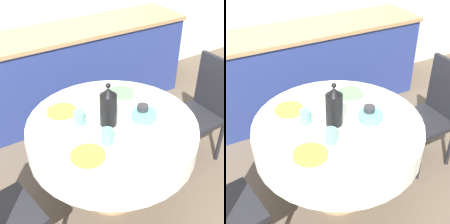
# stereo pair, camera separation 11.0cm
# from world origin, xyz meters

# --- Properties ---
(ground_plane) EXTENTS (12.00, 12.00, 0.00)m
(ground_plane) POSITION_xyz_m (0.00, 0.00, 0.00)
(ground_plane) COLOR brown
(kitchen_counter) EXTENTS (3.24, 0.64, 0.93)m
(kitchen_counter) POSITION_xyz_m (0.00, 1.35, 0.47)
(kitchen_counter) COLOR navy
(kitchen_counter) RESTS_ON ground_plane
(dining_table) EXTENTS (1.20, 1.20, 0.74)m
(dining_table) POSITION_xyz_m (0.00, 0.00, 0.61)
(dining_table) COLOR tan
(dining_table) RESTS_ON ground_plane
(chair_left) EXTENTS (0.41, 0.41, 0.95)m
(chair_left) POSITION_xyz_m (0.94, 0.02, 0.52)
(chair_left) COLOR black
(chair_left) RESTS_ON ground_plane
(plate_near_left) EXTENTS (0.21, 0.21, 0.01)m
(plate_near_left) POSITION_xyz_m (-0.31, -0.23, 0.74)
(plate_near_left) COLOR orange
(plate_near_left) RESTS_ON dining_table
(cup_near_left) EXTENTS (0.08, 0.08, 0.10)m
(cup_near_left) POSITION_xyz_m (-0.14, -0.17, 0.79)
(cup_near_left) COLOR #5BA39E
(cup_near_left) RESTS_ON dining_table
(plate_near_right) EXTENTS (0.21, 0.21, 0.01)m
(plate_near_right) POSITION_xyz_m (0.30, -0.24, 0.74)
(plate_near_right) COLOR white
(plate_near_right) RESTS_ON dining_table
(cup_near_right) EXTENTS (0.08, 0.08, 0.10)m
(cup_near_right) POSITION_xyz_m (0.21, -0.06, 0.79)
(cup_near_right) COLOR #28282D
(cup_near_right) RESTS_ON dining_table
(plate_far_left) EXTENTS (0.21, 0.21, 0.01)m
(plate_far_left) POSITION_xyz_m (-0.25, 0.29, 0.74)
(plate_far_left) COLOR orange
(plate_far_left) RESTS_ON dining_table
(cup_far_left) EXTENTS (0.08, 0.08, 0.10)m
(cup_far_left) POSITION_xyz_m (-0.20, 0.10, 0.79)
(cup_far_left) COLOR #5BA39E
(cup_far_left) RESTS_ON dining_table
(plate_far_right) EXTENTS (0.21, 0.21, 0.01)m
(plate_far_right) POSITION_xyz_m (0.26, 0.28, 0.74)
(plate_far_right) COLOR #5BA85B
(plate_far_right) RESTS_ON dining_table
(cup_far_right) EXTENTS (0.08, 0.08, 0.10)m
(cup_far_right) POSITION_xyz_m (0.09, 0.20, 0.79)
(cup_far_right) COLOR #5BA39E
(cup_far_right) RESTS_ON dining_table
(coffee_carafe) EXTENTS (0.12, 0.12, 0.32)m
(coffee_carafe) POSITION_xyz_m (-0.03, -0.01, 0.88)
(coffee_carafe) COLOR black
(coffee_carafe) RESTS_ON dining_table
(fruit_bowl) EXTENTS (0.18, 0.18, 0.06)m
(fruit_bowl) POSITION_xyz_m (0.21, -0.09, 0.77)
(fruit_bowl) COLOR #569993
(fruit_bowl) RESTS_ON dining_table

